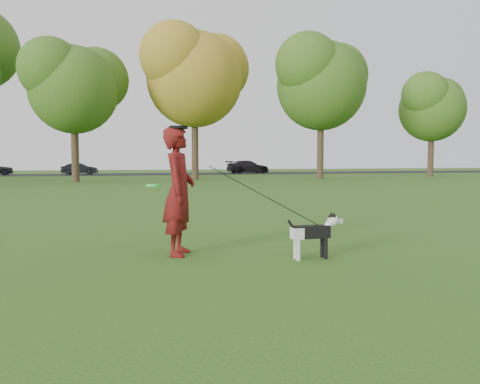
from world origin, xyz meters
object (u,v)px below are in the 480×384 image
object	(u,v)px
car_mid	(80,169)
car_right	(248,167)
dog	(315,231)
man	(179,191)

from	to	relation	value
car_mid	car_right	bearing A→B (deg)	-82.02
dog	car_right	bearing A→B (deg)	74.87
car_mid	car_right	xyz separation A→B (m)	(16.55, 0.00, 0.12)
man	car_mid	world-z (taller)	man
dog	car_right	size ratio (longest dim) A/B	0.20
car_right	car_mid	bearing A→B (deg)	82.05
man	car_right	bearing A→B (deg)	0.93
man	car_right	xyz separation A→B (m)	(12.75, 39.49, -0.29)
dog	car_mid	distance (m)	40.68
man	car_mid	xyz separation A→B (m)	(-3.80, 39.49, -0.41)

